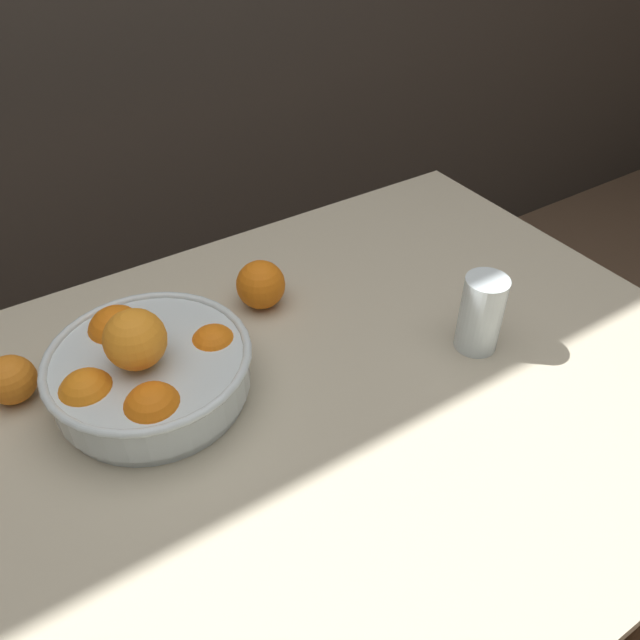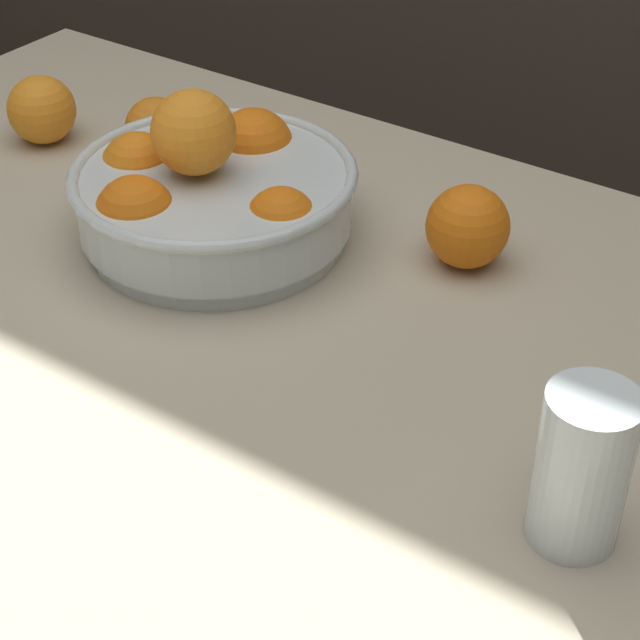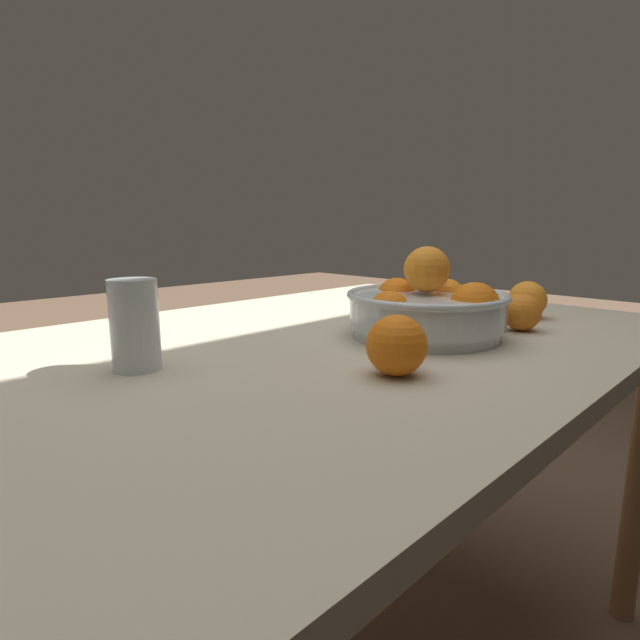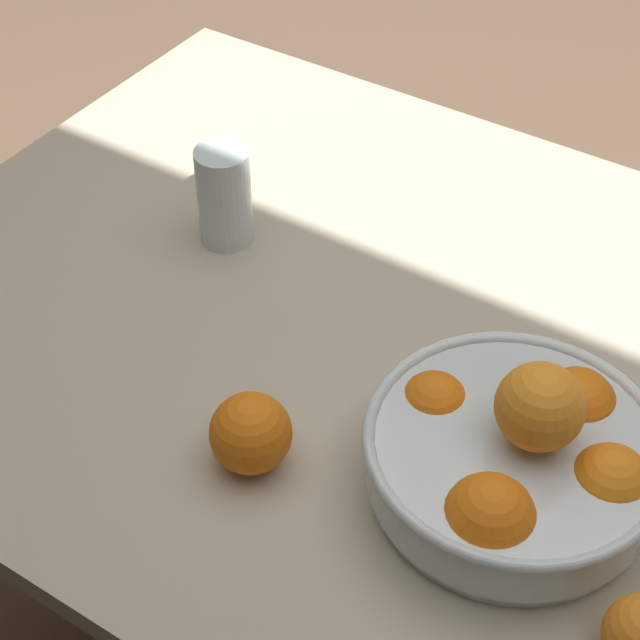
{
  "view_description": "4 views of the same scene",
  "coord_description": "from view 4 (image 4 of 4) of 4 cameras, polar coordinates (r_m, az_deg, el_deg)",
  "views": [
    {
      "loc": [
        -0.26,
        -0.51,
        1.35
      ],
      "look_at": [
        0.11,
        0.07,
        0.77
      ],
      "focal_mm": 35.0,
      "sensor_mm": 36.0,
      "label": 1
    },
    {
      "loc": [
        0.47,
        -0.57,
        1.27
      ],
      "look_at": [
        0.07,
        0.02,
        0.74
      ],
      "focal_mm": 60.0,
      "sensor_mm": 36.0,
      "label": 2
    },
    {
      "loc": [
        0.61,
        0.6,
        0.9
      ],
      "look_at": [
        0.08,
        0.07,
        0.75
      ],
      "focal_mm": 28.0,
      "sensor_mm": 36.0,
      "label": 3
    },
    {
      "loc": [
        -0.32,
        0.75,
        1.52
      ],
      "look_at": [
        0.11,
        0.08,
        0.77
      ],
      "focal_mm": 60.0,
      "sensor_mm": 36.0,
      "label": 4
    }
  ],
  "objects": [
    {
      "name": "juice_glass",
      "position": [
        1.27,
        -5.1,
        6.35
      ],
      "size": [
        0.06,
        0.06,
        0.12
      ],
      "color": "#F4A314",
      "rests_on": "dining_table"
    },
    {
      "name": "orange_loose_front",
      "position": [
        1.02,
        -3.72,
        -6.05
      ],
      "size": [
        0.08,
        0.08,
        0.08
      ],
      "primitive_type": "sphere",
      "color": "orange",
      "rests_on": "dining_table"
    },
    {
      "name": "fruit_bowl",
      "position": [
        1.0,
        10.48,
        -7.25
      ],
      "size": [
        0.28,
        0.28,
        0.16
      ],
      "color": "silver",
      "rests_on": "dining_table"
    },
    {
      "name": "dining_table",
      "position": [
        1.2,
        6.58,
        -4.54
      ],
      "size": [
        1.33,
        0.89,
        0.7
      ],
      "color": "#B7AD93",
      "rests_on": "ground_plane"
    }
  ]
}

